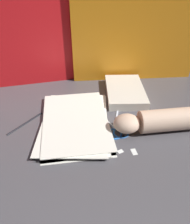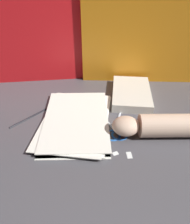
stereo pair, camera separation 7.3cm
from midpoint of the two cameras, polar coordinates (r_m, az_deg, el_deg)
The scene contains 10 objects.
ground_plane at distance 0.77m, azimuth 4.32°, elevation -3.73°, with size 6.00×6.00×0.00m, color #4C494F.
backdrop_panel_left at distance 1.01m, azimuth -6.68°, elevation 20.04°, with size 0.81×0.16×0.44m.
backdrop_panel_center at distance 1.00m, azimuth 16.59°, elevation 22.86°, with size 0.57×0.03×0.58m.
paper_stack at distance 0.78m, azimuth -2.37°, elevation -2.26°, with size 0.26×0.37×0.02m.
book_closed at distance 0.94m, azimuth 11.70°, elevation 4.72°, with size 0.17×0.26×0.04m.
scissors at distance 0.76m, azimuth 7.97°, elevation -4.63°, with size 0.12×0.18×0.01m.
hand_forearm at distance 0.75m, azimuth 19.67°, elevation -3.47°, with size 0.31×0.10×0.08m.
paper_scrap_near at distance 0.68m, azimuth 12.07°, elevation -11.08°, with size 0.02×0.03×0.00m.
paper_scrap_mid at distance 0.68m, azimuth 8.51°, elevation -10.78°, with size 0.02×0.02×0.00m.
pen at distance 0.83m, azimuth -14.61°, elevation -1.48°, with size 0.11×0.13×0.01m.
Camera 2 is at (0.01, -0.60, 0.49)m, focal length 35.00 mm.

